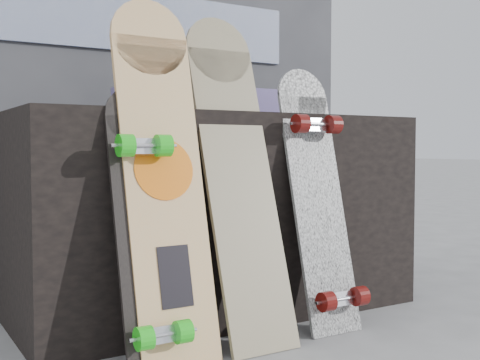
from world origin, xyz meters
TOP-DOWN VIEW (x-y plane):
  - ground at (0.00, 0.00)m, footprint 60.00×60.00m
  - vendor_table at (0.00, 0.50)m, footprint 1.60×0.60m
  - booth at (0.00, 1.35)m, footprint 2.40×0.22m
  - merch_box_purple at (-0.32, 0.56)m, footprint 0.18×0.12m
  - merch_box_small at (0.25, 0.58)m, footprint 0.14×0.14m
  - merch_box_flat at (0.09, 0.61)m, footprint 0.22×0.10m
  - longboard_geisha at (-0.41, 0.15)m, footprint 0.27×0.30m
  - longboard_celtic at (-0.12, 0.16)m, footprint 0.26×0.38m
  - longboard_cascadia at (0.21, 0.12)m, footprint 0.22×0.31m
  - skateboard_dark at (-0.48, 0.10)m, footprint 0.19×0.29m

SIDE VIEW (x-z plane):
  - ground at x=0.00m, z-range 0.00..0.00m
  - vendor_table at x=0.00m, z-range 0.00..0.80m
  - skateboard_dark at x=-0.48m, z-range 0.01..0.87m
  - longboard_cascadia at x=0.21m, z-range 0.01..0.99m
  - longboard_celtic at x=-0.12m, z-range 0.03..1.18m
  - longboard_geisha at x=-0.41m, z-range 0.03..1.20m
  - merch_box_flat at x=0.09m, z-range 0.80..0.86m
  - merch_box_purple at x=-0.32m, z-range 0.80..0.90m
  - merch_box_small at x=0.25m, z-range 0.80..0.92m
  - booth at x=0.00m, z-range 0.00..2.20m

